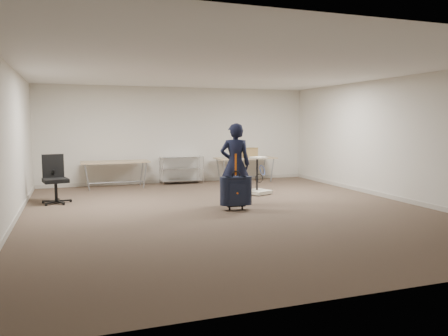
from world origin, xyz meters
name	(u,v)px	position (x,y,z in m)	size (l,w,h in m)	color
ground	(231,211)	(0.00, 0.00, 0.00)	(9.00, 9.00, 0.00)	#4C3A2E
room_shell	(211,197)	(0.00, 1.38, 0.05)	(8.00, 9.00, 9.00)	silver
folding_table_left	(115,163)	(-1.90, 3.95, 0.68)	(1.80, 0.75, 0.73)	tan
folding_table_right	(245,159)	(1.90, 3.95, 0.68)	(1.80, 0.75, 0.73)	tan
wire_shelf	(182,168)	(0.00, 4.20, 0.44)	(1.22, 0.47, 0.80)	silver
person	(235,164)	(0.32, 0.61, 0.88)	(0.64, 0.42, 1.76)	black
suitcase	(236,191)	(0.12, 0.05, 0.39)	(0.45, 0.30, 1.15)	#161B32
office_chair	(56,189)	(-3.37, 2.07, 0.33)	(0.65, 0.65, 1.07)	black
equipment_cart	(258,184)	(1.35, 1.71, 0.24)	(0.66, 0.66, 0.93)	beige
cardboard_box	(250,153)	(2.02, 3.88, 0.88)	(0.39, 0.29, 0.29)	olive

